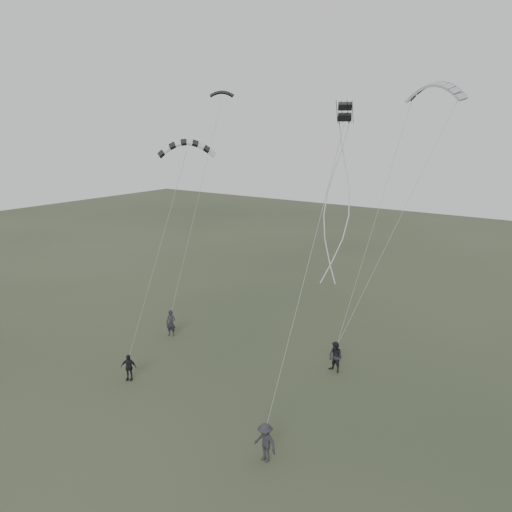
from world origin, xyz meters
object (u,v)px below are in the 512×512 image
Objects in this scene: flyer_far at (265,442)px; kite_box at (345,112)px; flyer_right at (335,357)px; flyer_center at (129,367)px; kite_striped at (187,142)px; kite_pale_large at (436,84)px; flyer_left at (171,323)px; kite_dark_small at (222,92)px.

kite_box reaches higher than flyer_far.
flyer_right is 2.74× the size of kite_box.
kite_striped is (0.61, 4.86, 12.57)m from flyer_center.
kite_pale_large is 15.41m from kite_striped.
flyer_center is at bearing -88.22° from flyer_left.
kite_striped is (-9.88, 6.36, 12.46)m from flyer_far.
flyer_right is 1.05× the size of flyer_far.
flyer_left is at bearing 141.87° from kite_box.
kite_dark_small is at bearing 69.83° from flyer_center.
flyer_left is 0.99× the size of flyer_right.
kite_pale_large is at bearing -0.46° from kite_striped.
flyer_left is 1.19× the size of flyer_center.
kite_box is at bearing -15.66° from flyer_center.
kite_box is at bearing 82.79° from flyer_far.
flyer_right is 1.20× the size of flyer_center.
flyer_left is at bearing 83.04° from flyer_center.
flyer_left is at bearing -158.49° from flyer_right.
flyer_right is at bearing -52.16° from kite_dark_small.
kite_pale_large reaches higher than kite_box.
flyer_far is at bearing -86.41° from kite_pale_large.
kite_striped is at bearing 144.20° from kite_box.
flyer_right is 9.30m from flyer_far.
kite_box is (11.54, 2.88, 14.03)m from flyer_center.
flyer_right is 19.57m from kite_dark_small.
flyer_left is at bearing 116.93° from kite_striped.
flyer_right is at bearing 89.07° from kite_box.
kite_striped is 4.81× the size of kite_box.
flyer_far is 23.74m from kite_dark_small.
kite_pale_large reaches higher than flyer_left.
flyer_left is 16.53m from kite_dark_small.
kite_striped is at bearing 53.17° from flyer_center.
kite_box reaches higher than flyer_center.
kite_striped reaches higher than flyer_far.
flyer_far is 2.59× the size of kite_box.
kite_box is at bearing -33.52° from flyer_left.
kite_pale_large is at bearing 22.23° from flyer_center.
kite_box reaches higher than kite_striped.
flyer_left is 11.96m from flyer_right.
flyer_right reaches higher than flyer_far.
flyer_right is 14.86m from kite_box.
flyer_right is at bearing -24.45° from kite_striped.
flyer_right is at bearing 103.52° from flyer_far.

